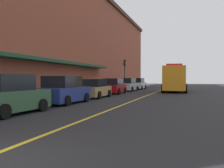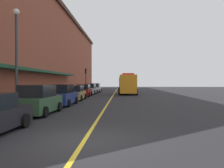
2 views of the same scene
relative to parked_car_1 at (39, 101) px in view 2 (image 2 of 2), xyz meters
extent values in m
plane|color=#232326|center=(3.96, 18.89, -0.86)|extent=(112.00, 112.00, 0.00)
cube|color=gray|center=(-2.24, 18.89, -0.79)|extent=(2.40, 70.00, 0.15)
cube|color=gold|center=(3.96, 18.89, -0.86)|extent=(0.16, 70.00, 0.01)
cube|color=brown|center=(-10.03, 17.89, 5.83)|extent=(13.19, 64.00, 13.39)
cube|color=#472D23|center=(-3.29, 17.89, 12.23)|extent=(0.40, 64.00, 0.60)
cube|color=#19472D|center=(-2.89, 9.89, 2.24)|extent=(1.20, 22.40, 0.24)
cylinder|color=black|center=(0.95, -4.15, -0.54)|extent=(0.24, 0.65, 0.64)
cube|color=#2D5133|center=(0.00, 0.06, -0.22)|extent=(1.87, 4.31, 0.93)
cube|color=black|center=(0.00, -0.15, 0.62)|extent=(1.64, 2.39, 0.76)
cylinder|color=black|center=(-0.85, 1.41, -0.54)|extent=(0.24, 0.65, 0.64)
cylinder|color=black|center=(0.92, 1.36, -0.54)|extent=(0.24, 0.65, 0.64)
cylinder|color=black|center=(-0.92, -1.24, -0.54)|extent=(0.24, 0.65, 0.64)
cylinder|color=black|center=(0.85, -1.29, -0.54)|extent=(0.24, 0.65, 0.64)
cube|color=navy|center=(0.01, 5.36, -0.23)|extent=(1.91, 4.56, 0.91)
cube|color=black|center=(0.01, 5.14, 0.59)|extent=(1.71, 2.51, 0.74)
cylinder|color=black|center=(-0.93, 6.78, -0.54)|extent=(0.22, 0.64, 0.64)
cylinder|color=black|center=(0.98, 6.77, -0.54)|extent=(0.22, 0.64, 0.64)
cylinder|color=black|center=(-0.95, 3.96, -0.54)|extent=(0.22, 0.64, 0.64)
cylinder|color=black|center=(0.96, 3.95, -0.54)|extent=(0.22, 0.64, 0.64)
cube|color=#A5844C|center=(0.07, 10.76, -0.29)|extent=(1.80, 4.38, 0.79)
cube|color=black|center=(0.07, 10.54, 0.43)|extent=(1.60, 2.41, 0.65)
cylinder|color=black|center=(-0.83, 12.10, -0.54)|extent=(0.23, 0.64, 0.64)
cylinder|color=black|center=(0.94, 12.12, -0.54)|extent=(0.23, 0.64, 0.64)
cylinder|color=black|center=(-0.80, 9.40, -0.54)|extent=(0.23, 0.64, 0.64)
cylinder|color=black|center=(0.97, 9.42, -0.54)|extent=(0.23, 0.64, 0.64)
cube|color=maroon|center=(-0.07, 16.98, -0.27)|extent=(1.91, 4.80, 0.83)
cube|color=black|center=(-0.06, 16.74, 0.48)|extent=(1.67, 2.66, 0.68)
cylinder|color=black|center=(-1.01, 18.42, -0.54)|extent=(0.24, 0.65, 0.64)
cylinder|color=black|center=(0.79, 18.47, -0.54)|extent=(0.24, 0.65, 0.64)
cylinder|color=black|center=(-0.92, 15.48, -0.54)|extent=(0.24, 0.65, 0.64)
cylinder|color=black|center=(0.87, 15.53, -0.54)|extent=(0.24, 0.65, 0.64)
cube|color=silver|center=(-0.01, 23.43, -0.26)|extent=(1.87, 4.79, 0.85)
cube|color=black|center=(-0.01, 23.19, 0.51)|extent=(1.64, 2.65, 0.70)
cylinder|color=black|center=(-0.85, 24.92, -0.54)|extent=(0.24, 0.65, 0.64)
cylinder|color=black|center=(0.92, 24.87, -0.54)|extent=(0.24, 0.65, 0.64)
cylinder|color=black|center=(-0.93, 21.98, -0.54)|extent=(0.24, 0.65, 0.64)
cylinder|color=black|center=(0.84, 21.93, -0.54)|extent=(0.24, 0.65, 0.64)
cube|color=silver|center=(0.08, 29.31, -0.26)|extent=(1.92, 4.76, 0.86)
cube|color=black|center=(0.08, 29.08, 0.52)|extent=(1.70, 2.63, 0.70)
cylinder|color=black|center=(-0.82, 30.80, -0.54)|extent=(0.23, 0.64, 0.64)
cylinder|color=black|center=(1.04, 30.77, -0.54)|extent=(0.23, 0.64, 0.64)
cylinder|color=black|center=(-0.87, 27.86, -0.54)|extent=(0.23, 0.64, 0.64)
cylinder|color=black|center=(0.99, 27.83, -0.54)|extent=(0.23, 0.64, 0.64)
cube|color=orange|center=(6.24, 19.82, 0.84)|extent=(2.60, 2.27, 2.81)
cube|color=#3F3F42|center=(6.13, 23.90, 0.73)|extent=(2.68, 5.41, 2.59)
cube|color=red|center=(6.24, 19.82, 2.37)|extent=(1.79, 0.65, 0.24)
cylinder|color=black|center=(7.52, 19.93, -0.36)|extent=(0.33, 1.01, 1.00)
cylinder|color=black|center=(4.95, 19.86, -0.36)|extent=(0.33, 1.01, 1.00)
cylinder|color=black|center=(7.44, 23.27, -0.36)|extent=(0.33, 1.01, 1.00)
cylinder|color=black|center=(4.87, 23.20, -0.36)|extent=(0.33, 1.01, 1.00)
cylinder|color=black|center=(7.38, 25.43, -0.36)|extent=(0.33, 1.01, 1.00)
cylinder|color=black|center=(4.81, 25.36, -0.36)|extent=(0.33, 1.01, 1.00)
cylinder|color=#4C4C51|center=(-1.39, 30.89, -0.19)|extent=(0.07, 0.07, 1.05)
cube|color=black|center=(-1.39, 30.89, 0.48)|extent=(0.14, 0.18, 0.28)
cylinder|color=#4C4C51|center=(-1.39, 3.48, -0.19)|extent=(0.07, 0.07, 1.05)
cube|color=black|center=(-1.39, 3.48, 0.48)|extent=(0.14, 0.18, 0.28)
cylinder|color=#4C4C51|center=(-1.39, 14.93, -0.19)|extent=(0.07, 0.07, 1.05)
cube|color=black|center=(-1.39, 14.93, 0.48)|extent=(0.14, 0.18, 0.28)
cylinder|color=#33383D|center=(-1.99, 1.13, 2.54)|extent=(0.18, 0.18, 6.50)
sphere|color=white|center=(-1.99, 1.13, 6.01)|extent=(0.44, 0.44, 0.44)
cylinder|color=#232326|center=(-1.34, 26.51, 0.99)|extent=(0.14, 0.14, 3.40)
cube|color=black|center=(-1.34, 26.51, 3.14)|extent=(0.28, 0.36, 0.90)
sphere|color=red|center=(-1.18, 26.51, 3.44)|extent=(0.16, 0.16, 0.16)
sphere|color=gold|center=(-1.18, 26.51, 3.14)|extent=(0.16, 0.16, 0.16)
sphere|color=green|center=(-1.18, 26.51, 2.84)|extent=(0.16, 0.16, 0.16)
camera|label=1|loc=(8.06, -9.67, 0.79)|focal=40.42mm
camera|label=2|loc=(5.28, -13.83, 1.20)|focal=35.52mm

